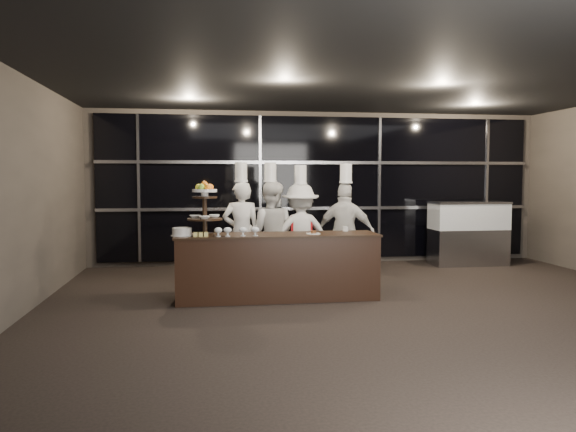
{
  "coord_description": "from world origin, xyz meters",
  "views": [
    {
      "loc": [
        -2.26,
        -5.96,
        1.72
      ],
      "look_at": [
        -1.07,
        2.1,
        1.15
      ],
      "focal_mm": 35.0,
      "sensor_mm": 36.0,
      "label": 1
    }
  ],
  "objects": [
    {
      "name": "display_stand",
      "position": [
        -2.27,
        1.8,
        1.34
      ],
      "size": [
        0.48,
        0.48,
        0.74
      ],
      "color": "black",
      "rests_on": "buffet_counter"
    },
    {
      "name": "layer_cake",
      "position": [
        -2.58,
        1.75,
        0.97
      ],
      "size": [
        0.3,
        0.3,
        0.11
      ],
      "color": "white",
      "rests_on": "buffet_counter"
    },
    {
      "name": "compotes",
      "position": [
        -1.85,
        1.58,
        1.0
      ],
      "size": [
        0.61,
        0.11,
        0.12
      ],
      "color": "silver",
      "rests_on": "buffet_counter"
    },
    {
      "name": "chef_c",
      "position": [
        -0.75,
        2.88,
        0.81
      ],
      "size": [
        1.05,
        0.62,
        1.91
      ],
      "color": "silver",
      "rests_on": "ground"
    },
    {
      "name": "chef_cup",
      "position": [
        -0.22,
        2.05,
        0.96
      ],
      "size": [
        0.08,
        0.08,
        0.07
      ],
      "primitive_type": "cylinder",
      "color": "white",
      "rests_on": "buffet_counter"
    },
    {
      "name": "chef_d",
      "position": [
        -0.03,
        2.79,
        0.83
      ],
      "size": [
        1.03,
        0.76,
        1.93
      ],
      "color": "silver",
      "rests_on": "ground"
    },
    {
      "name": "window_wall",
      "position": [
        0.0,
        4.94,
        1.5
      ],
      "size": [
        8.6,
        0.1,
        2.8
      ],
      "color": "black",
      "rests_on": "ground"
    },
    {
      "name": "chef_b",
      "position": [
        -1.23,
        2.92,
        0.84
      ],
      "size": [
        0.93,
        0.8,
        1.95
      ],
      "color": "white",
      "rests_on": "ground"
    },
    {
      "name": "display_case",
      "position": [
        2.82,
        4.3,
        0.69
      ],
      "size": [
        1.46,
        0.64,
        1.24
      ],
      "color": "#A5A5AA",
      "rests_on": "ground"
    },
    {
      "name": "small_plate",
      "position": [
        -0.77,
        1.7,
        0.94
      ],
      "size": [
        0.2,
        0.2,
        0.05
      ],
      "color": "white",
      "rests_on": "buffet_counter"
    },
    {
      "name": "buffet_counter",
      "position": [
        -1.27,
        1.8,
        0.47
      ],
      "size": [
        2.84,
        0.74,
        0.92
      ],
      "color": "black",
      "rests_on": "ground"
    },
    {
      "name": "chef_a",
      "position": [
        -1.69,
        2.92,
        0.85
      ],
      "size": [
        0.63,
        0.44,
        1.95
      ],
      "color": "silver",
      "rests_on": "ground"
    },
    {
      "name": "room",
      "position": [
        0.0,
        0.0,
        1.5
      ],
      "size": [
        10.0,
        10.0,
        10.0
      ],
      "color": "black",
      "rests_on": "ground"
    },
    {
      "name": "pastry_squares",
      "position": [
        -2.33,
        1.63,
        0.95
      ],
      "size": [
        0.19,
        0.13,
        0.05
      ],
      "color": "#F3E477",
      "rests_on": "buffet_counter"
    }
  ]
}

